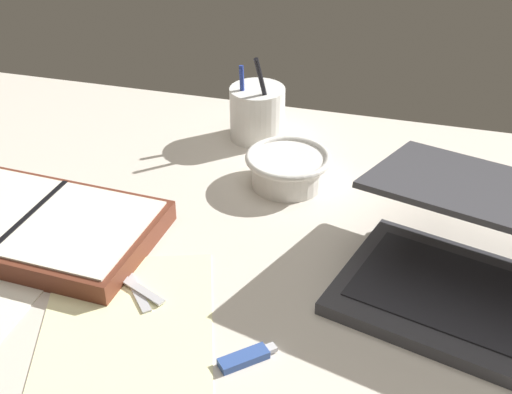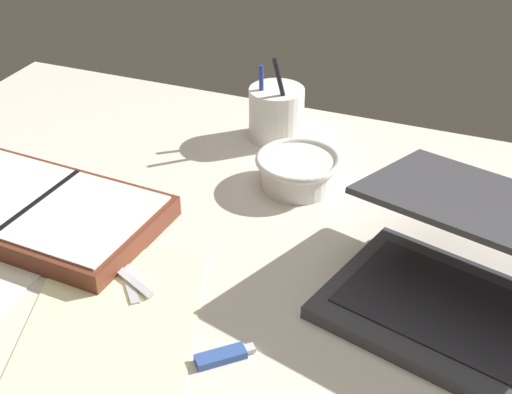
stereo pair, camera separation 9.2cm
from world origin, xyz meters
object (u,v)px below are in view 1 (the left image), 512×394
Objects in this scene: pen_cup at (257,113)px; scissors at (118,269)px; laptop at (486,267)px; bowl at (288,168)px; planner at (31,225)px.

scissors is at bearing -100.51° from pen_cup.
scissors is (-47.45, -7.65, -4.66)cm from laptop.
laptop is at bearing -34.13° from bowl.
pen_cup reaches higher than planner.
laptop is 48.28cm from scissors.
laptop is at bearing 6.48° from planner.
bowl is at bearing -57.62° from pen_cup.
pen_cup is (-9.08, 14.32, 1.82)cm from bowl.
planner is at bearing -161.90° from laptop.
laptop is 2.46× the size of pen_cup.
planner is at bearing -121.75° from pen_cup.
pen_cup is at bearing 153.87° from laptop.
laptop is 3.15× the size of scissors.
scissors is (-7.91, -42.62, -4.46)cm from pen_cup.
planner is 2.91× the size of scissors.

